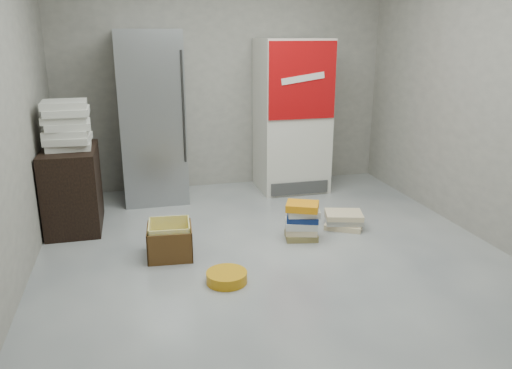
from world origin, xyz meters
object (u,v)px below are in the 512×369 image
at_px(coke_cooler, 292,116).
at_px(wood_shelf, 73,188).
at_px(steel_fridge, 152,117).
at_px(phonebook_stack_main, 302,221).
at_px(cardboard_box, 170,242).

distance_m(coke_cooler, wood_shelf, 2.63).
bearing_deg(steel_fridge, wood_shelf, -138.69).
bearing_deg(phonebook_stack_main, wood_shelf, 174.74).
bearing_deg(coke_cooler, wood_shelf, -163.72).
bearing_deg(wood_shelf, steel_fridge, 41.31).
distance_m(wood_shelf, phonebook_stack_main, 2.26).
xyz_separation_m(steel_fridge, wood_shelf, (-0.83, -0.73, -0.55)).
distance_m(steel_fridge, wood_shelf, 1.23).
relative_size(steel_fridge, phonebook_stack_main, 5.14).
xyz_separation_m(coke_cooler, phonebook_stack_main, (-0.40, -1.57, -0.72)).
bearing_deg(wood_shelf, coke_cooler, 16.28).
bearing_deg(cardboard_box, phonebook_stack_main, 8.17).
relative_size(wood_shelf, phonebook_stack_main, 2.16).
height_order(wood_shelf, phonebook_stack_main, wood_shelf).
bearing_deg(phonebook_stack_main, cardboard_box, -159.66).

